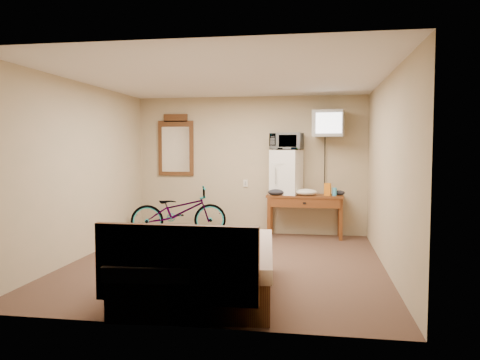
{
  "coord_description": "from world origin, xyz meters",
  "views": [
    {
      "loc": [
        1.19,
        -6.19,
        1.58
      ],
      "look_at": [
        0.06,
        0.78,
        1.09
      ],
      "focal_mm": 35.0,
      "sensor_mm": 36.0,
      "label": 1
    }
  ],
  "objects_px": {
    "desk": "(305,202)",
    "microwave": "(287,141)",
    "bicycle": "(179,212)",
    "bed": "(200,267)",
    "blue_cup": "(334,192)",
    "mini_fridge": "(286,172)",
    "wall_mirror": "(176,146)",
    "crt_television": "(328,124)"
  },
  "relations": [
    {
      "from": "desk",
      "to": "bed",
      "type": "relative_size",
      "value": 0.62
    },
    {
      "from": "mini_fridge",
      "to": "microwave",
      "type": "relative_size",
      "value": 1.44
    },
    {
      "from": "mini_fridge",
      "to": "bed",
      "type": "height_order",
      "value": "mini_fridge"
    },
    {
      "from": "mini_fridge",
      "to": "bed",
      "type": "distance_m",
      "value": 3.61
    },
    {
      "from": "desk",
      "to": "wall_mirror",
      "type": "relative_size",
      "value": 1.17
    },
    {
      "from": "bed",
      "to": "desk",
      "type": "bearing_deg",
      "value": 73.02
    },
    {
      "from": "crt_television",
      "to": "mini_fridge",
      "type": "bearing_deg",
      "value": 176.36
    },
    {
      "from": "crt_television",
      "to": "bed",
      "type": "distance_m",
      "value": 4.05
    },
    {
      "from": "bicycle",
      "to": "bed",
      "type": "bearing_deg",
      "value": -176.66
    },
    {
      "from": "blue_cup",
      "to": "microwave",
      "type": "bearing_deg",
      "value": 173.64
    },
    {
      "from": "blue_cup",
      "to": "bicycle",
      "type": "height_order",
      "value": "blue_cup"
    },
    {
      "from": "crt_television",
      "to": "wall_mirror",
      "type": "height_order",
      "value": "crt_television"
    },
    {
      "from": "desk",
      "to": "wall_mirror",
      "type": "xyz_separation_m",
      "value": [
        -2.41,
        0.27,
        0.98
      ]
    },
    {
      "from": "bicycle",
      "to": "microwave",
      "type": "bearing_deg",
      "value": -98.11
    },
    {
      "from": "desk",
      "to": "blue_cup",
      "type": "relative_size",
      "value": 9.69
    },
    {
      "from": "mini_fridge",
      "to": "wall_mirror",
      "type": "bearing_deg",
      "value": 174.34
    },
    {
      "from": "blue_cup",
      "to": "bed",
      "type": "distance_m",
      "value": 3.72
    },
    {
      "from": "microwave",
      "to": "wall_mirror",
      "type": "xyz_separation_m",
      "value": [
        -2.08,
        0.21,
        -0.08
      ]
    },
    {
      "from": "wall_mirror",
      "to": "bicycle",
      "type": "bearing_deg",
      "value": -68.77
    },
    {
      "from": "blue_cup",
      "to": "wall_mirror",
      "type": "bearing_deg",
      "value": 174.14
    },
    {
      "from": "desk",
      "to": "microwave",
      "type": "distance_m",
      "value": 1.11
    },
    {
      "from": "bed",
      "to": "blue_cup",
      "type": "bearing_deg",
      "value": 65.35
    },
    {
      "from": "microwave",
      "to": "blue_cup",
      "type": "distance_m",
      "value": 1.2
    },
    {
      "from": "blue_cup",
      "to": "crt_television",
      "type": "relative_size",
      "value": 0.22
    },
    {
      "from": "microwave",
      "to": "wall_mirror",
      "type": "height_order",
      "value": "wall_mirror"
    },
    {
      "from": "bed",
      "to": "crt_television",
      "type": "bearing_deg",
      "value": 67.31
    },
    {
      "from": "blue_cup",
      "to": "bicycle",
      "type": "xyz_separation_m",
      "value": [
        -2.72,
        -0.21,
        -0.38
      ]
    },
    {
      "from": "blue_cup",
      "to": "wall_mirror",
      "type": "height_order",
      "value": "wall_mirror"
    },
    {
      "from": "desk",
      "to": "blue_cup",
      "type": "xyz_separation_m",
      "value": [
        0.51,
        -0.03,
        0.19
      ]
    },
    {
      "from": "microwave",
      "to": "bicycle",
      "type": "distance_m",
      "value": 2.28
    },
    {
      "from": "wall_mirror",
      "to": "bicycle",
      "type": "xyz_separation_m",
      "value": [
        0.2,
        -0.51,
        -1.17
      ]
    },
    {
      "from": "desk",
      "to": "mini_fridge",
      "type": "xyz_separation_m",
      "value": [
        -0.33,
        0.07,
        0.51
      ]
    },
    {
      "from": "crt_television",
      "to": "bed",
      "type": "height_order",
      "value": "crt_television"
    },
    {
      "from": "wall_mirror",
      "to": "blue_cup",
      "type": "bearing_deg",
      "value": -5.86
    },
    {
      "from": "mini_fridge",
      "to": "microwave",
      "type": "height_order",
      "value": "microwave"
    },
    {
      "from": "desk",
      "to": "bicycle",
      "type": "height_order",
      "value": "bicycle"
    },
    {
      "from": "microwave",
      "to": "bicycle",
      "type": "bearing_deg",
      "value": -161.57
    },
    {
      "from": "mini_fridge",
      "to": "crt_television",
      "type": "distance_m",
      "value": 1.11
    },
    {
      "from": "microwave",
      "to": "crt_television",
      "type": "xyz_separation_m",
      "value": [
        0.72,
        -0.05,
        0.3
      ]
    },
    {
      "from": "desk",
      "to": "microwave",
      "type": "relative_size",
      "value": 2.46
    },
    {
      "from": "mini_fridge",
      "to": "desk",
      "type": "bearing_deg",
      "value": -11.3
    },
    {
      "from": "blue_cup",
      "to": "bed",
      "type": "bearing_deg",
      "value": -114.65
    }
  ]
}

